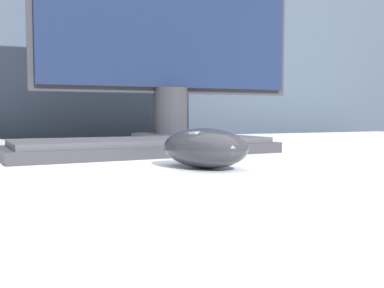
# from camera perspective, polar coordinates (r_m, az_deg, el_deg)

# --- Properties ---
(partition_panel) EXTENTS (5.00, 0.03, 1.22)m
(partition_panel) POSITION_cam_1_polar(r_m,az_deg,el_deg) (1.34, -11.90, -3.88)
(partition_panel) COLOR #333D4C
(partition_panel) RESTS_ON ground_plane
(computer_mouse_near) EXTENTS (0.10, 0.13, 0.04)m
(computer_mouse_near) POSITION_cam_1_polar(r_m,az_deg,el_deg) (0.50, 1.57, -0.50)
(computer_mouse_near) COLOR #232328
(computer_mouse_near) RESTS_ON desk
(keyboard) EXTENTS (0.41, 0.17, 0.02)m
(keyboard) POSITION_cam_1_polar(r_m,az_deg,el_deg) (0.67, -5.88, -0.37)
(keyboard) COLOR #28282D
(keyboard) RESTS_ON desk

